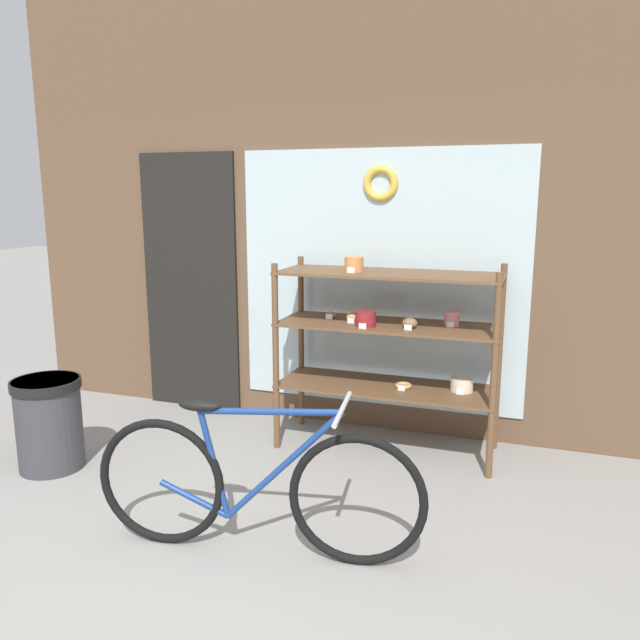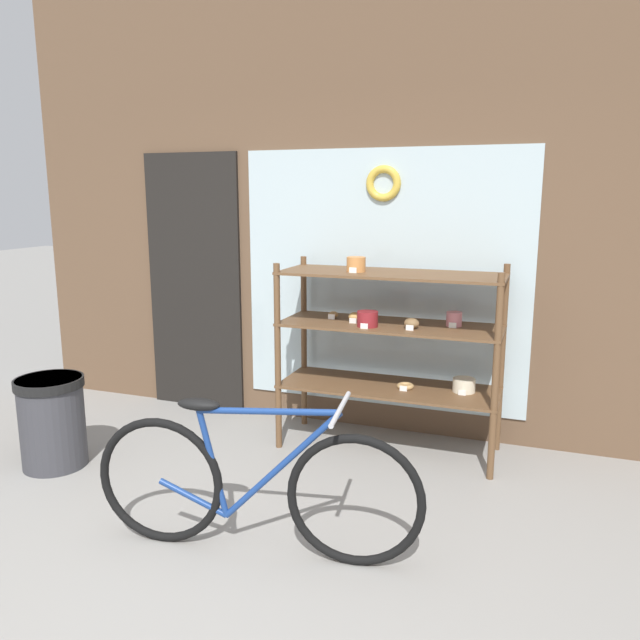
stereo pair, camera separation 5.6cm
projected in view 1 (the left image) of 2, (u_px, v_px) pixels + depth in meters
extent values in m
plane|color=gray|center=(193.00, 618.00, 2.67)|extent=(30.00, 30.00, 0.00)
cube|color=brown|center=(356.00, 192.00, 4.58)|extent=(5.70, 0.08, 3.58)
cube|color=silver|center=(379.00, 280.00, 4.60)|extent=(2.14, 0.02, 1.90)
cube|color=black|center=(191.00, 284.00, 5.13)|extent=(0.84, 0.03, 2.10)
torus|color=gold|center=(381.00, 183.00, 4.45)|extent=(0.26, 0.06, 0.26)
cylinder|color=brown|center=(276.00, 358.00, 4.32)|extent=(0.04, 0.04, 1.32)
cylinder|color=brown|center=(494.00, 378.00, 3.85)|extent=(0.04, 0.04, 1.32)
cylinder|color=brown|center=(301.00, 342.00, 4.78)|extent=(0.04, 0.04, 1.32)
cylinder|color=brown|center=(499.00, 359.00, 4.31)|extent=(0.04, 0.04, 1.32)
cube|color=brown|center=(387.00, 387.00, 4.36)|extent=(1.51, 0.54, 0.02)
cube|color=brown|center=(388.00, 325.00, 4.27)|extent=(1.51, 0.54, 0.02)
cube|color=brown|center=(389.00, 274.00, 4.20)|extent=(1.51, 0.54, 0.02)
cylinder|color=#C67F42|center=(354.00, 264.00, 4.23)|extent=(0.13, 0.13, 0.10)
cube|color=white|center=(351.00, 270.00, 4.17)|extent=(0.05, 0.00, 0.04)
ellipsoid|color=#AD7F4C|center=(331.00, 315.00, 4.46)|extent=(0.07, 0.06, 0.05)
cube|color=white|center=(329.00, 317.00, 4.42)|extent=(0.05, 0.00, 0.04)
ellipsoid|color=tan|center=(353.00, 317.00, 4.33)|extent=(0.10, 0.08, 0.07)
cube|color=white|center=(351.00, 321.00, 4.29)|extent=(0.05, 0.00, 0.04)
ellipsoid|color=brown|center=(410.00, 323.00, 4.12)|extent=(0.10, 0.09, 0.07)
cube|color=white|center=(408.00, 327.00, 4.07)|extent=(0.05, 0.00, 0.04)
cylinder|color=maroon|center=(366.00, 319.00, 4.18)|extent=(0.14, 0.14, 0.10)
cube|color=white|center=(362.00, 326.00, 4.11)|extent=(0.05, 0.00, 0.04)
torus|color=tan|center=(403.00, 386.00, 4.30)|extent=(0.12, 0.12, 0.03)
cube|color=white|center=(401.00, 388.00, 4.24)|extent=(0.05, 0.00, 0.04)
cylinder|color=pink|center=(452.00, 319.00, 4.20)|extent=(0.10, 0.10, 0.10)
cube|color=white|center=(450.00, 325.00, 4.15)|extent=(0.05, 0.00, 0.04)
cylinder|color=beige|center=(462.00, 384.00, 4.23)|extent=(0.15, 0.15, 0.09)
cube|color=white|center=(460.00, 392.00, 4.16)|extent=(0.05, 0.00, 0.04)
torus|color=black|center=(161.00, 482.00, 3.18)|extent=(0.67, 0.14, 0.68)
torus|color=black|center=(357.00, 500.00, 2.99)|extent=(0.67, 0.14, 0.68)
cylinder|color=navy|center=(283.00, 466.00, 3.03)|extent=(0.60, 0.12, 0.61)
cylinder|color=navy|center=(270.00, 412.00, 2.98)|extent=(0.71, 0.13, 0.07)
cylinder|color=navy|center=(214.00, 464.00, 3.10)|extent=(0.16, 0.05, 0.56)
cylinder|color=navy|center=(194.00, 499.00, 3.16)|extent=(0.37, 0.08, 0.18)
ellipsoid|color=black|center=(200.00, 405.00, 3.05)|extent=(0.23, 0.12, 0.06)
cylinder|color=#B2B2B7|center=(342.00, 409.00, 2.91)|extent=(0.09, 0.46, 0.02)
cylinder|color=#38383D|center=(49.00, 424.00, 4.07)|extent=(0.41, 0.41, 0.60)
cylinder|color=black|center=(46.00, 384.00, 4.02)|extent=(0.44, 0.44, 0.06)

